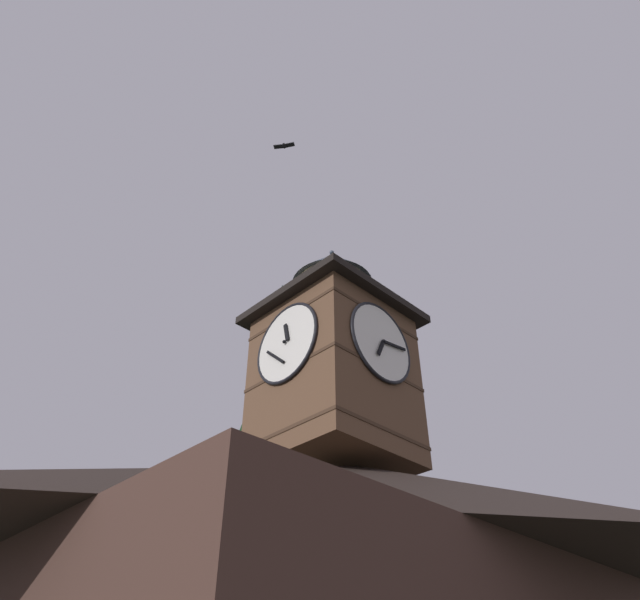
{
  "coord_description": "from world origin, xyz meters",
  "views": [
    {
      "loc": [
        10.96,
        9.71,
        1.79
      ],
      "look_at": [
        -0.1,
        -1.64,
        13.61
      ],
      "focal_mm": 33.07,
      "sensor_mm": 36.0,
      "label": 1
    }
  ],
  "objects_px": {
    "pine_tree_behind": "(271,524)",
    "clock_tower": "(334,363)",
    "flying_bird_high": "(284,146)",
    "moon": "(171,543)"
  },
  "relations": [
    {
      "from": "pine_tree_behind",
      "to": "clock_tower",
      "type": "bearing_deg",
      "value": 72.08
    },
    {
      "from": "clock_tower",
      "to": "flying_bird_high",
      "type": "bearing_deg",
      "value": 16.44
    },
    {
      "from": "clock_tower",
      "to": "pine_tree_behind",
      "type": "relative_size",
      "value": 0.46
    },
    {
      "from": "flying_bird_high",
      "to": "pine_tree_behind",
      "type": "bearing_deg",
      "value": -131.01
    },
    {
      "from": "pine_tree_behind",
      "to": "moon",
      "type": "relative_size",
      "value": 7.83
    },
    {
      "from": "clock_tower",
      "to": "flying_bird_high",
      "type": "relative_size",
      "value": 11.95
    },
    {
      "from": "moon",
      "to": "pine_tree_behind",
      "type": "bearing_deg",
      "value": 67.02
    },
    {
      "from": "clock_tower",
      "to": "pine_tree_behind",
      "type": "bearing_deg",
      "value": -107.92
    },
    {
      "from": "pine_tree_behind",
      "to": "flying_bird_high",
      "type": "relative_size",
      "value": 25.95
    },
    {
      "from": "flying_bird_high",
      "to": "moon",
      "type": "bearing_deg",
      "value": -117.13
    }
  ]
}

